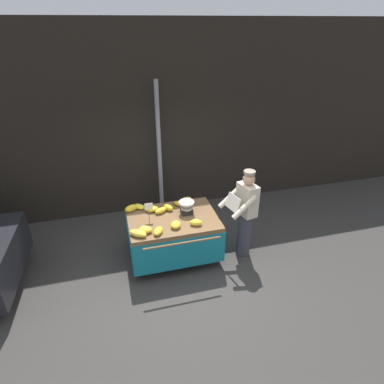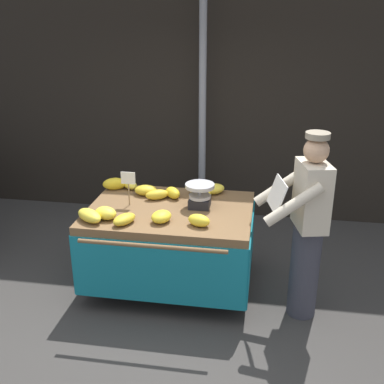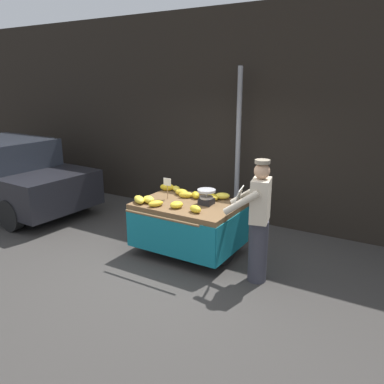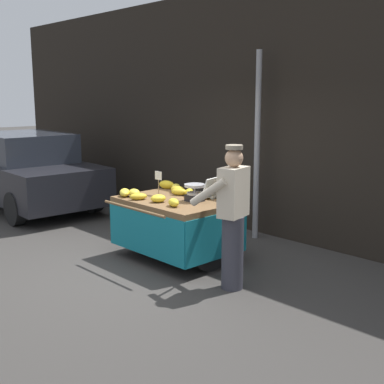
{
  "view_description": "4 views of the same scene",
  "coord_description": "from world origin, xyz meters",
  "px_view_note": "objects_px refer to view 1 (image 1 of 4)",
  "views": [
    {
      "loc": [
        -0.99,
        -4.15,
        3.92
      ],
      "look_at": [
        0.33,
        0.73,
        1.25
      ],
      "focal_mm": 30.37,
      "sensor_mm": 36.0,
      "label": 1
    },
    {
      "loc": [
        0.81,
        -3.41,
        2.62
      ],
      "look_at": [
        0.16,
        0.58,
        1.05
      ],
      "focal_mm": 43.7,
      "sensor_mm": 36.0,
      "label": 2
    },
    {
      "loc": [
        2.97,
        -4.3,
        2.69
      ],
      "look_at": [
        0.02,
        0.59,
        1.05
      ],
      "focal_mm": 36.26,
      "sensor_mm": 36.0,
      "label": 3
    },
    {
      "loc": [
        5.03,
        -3.91,
        2.28
      ],
      "look_at": [
        0.41,
        0.46,
        1.04
      ],
      "focal_mm": 47.11,
      "sensor_mm": 36.0,
      "label": 4
    }
  ],
  "objects_px": {
    "banana_bunch_11": "(168,208)",
    "banana_bunch_7": "(181,204)",
    "banana_bunch_4": "(196,223)",
    "street_pole": "(159,152)",
    "banana_cart": "(173,228)",
    "banana_bunch_0": "(161,211)",
    "banana_bunch_8": "(138,233)",
    "banana_bunch_3": "(176,225)",
    "banana_bunch_10": "(131,208)",
    "banana_bunch_2": "(139,207)",
    "weighing_scale": "(187,207)",
    "banana_bunch_6": "(158,231)",
    "banana_bunch_9": "(152,209)",
    "price_sign": "(149,208)",
    "banana_bunch_5": "(145,230)",
    "vendor_person": "(245,214)",
    "banana_bunch_1": "(186,200)"
  },
  "relations": [
    {
      "from": "banana_bunch_11",
      "to": "banana_bunch_7",
      "type": "bearing_deg",
      "value": 18.88
    },
    {
      "from": "banana_bunch_4",
      "to": "banana_bunch_11",
      "type": "bearing_deg",
      "value": 120.34
    },
    {
      "from": "street_pole",
      "to": "banana_bunch_11",
      "type": "bearing_deg",
      "value": -94.5
    },
    {
      "from": "banana_cart",
      "to": "banana_bunch_11",
      "type": "relative_size",
      "value": 7.54
    },
    {
      "from": "banana_bunch_0",
      "to": "banana_bunch_8",
      "type": "height_order",
      "value": "banana_bunch_8"
    },
    {
      "from": "banana_bunch_8",
      "to": "banana_bunch_3",
      "type": "bearing_deg",
      "value": 7.83
    },
    {
      "from": "banana_bunch_3",
      "to": "banana_bunch_10",
      "type": "relative_size",
      "value": 0.83
    },
    {
      "from": "banana_bunch_2",
      "to": "banana_bunch_8",
      "type": "distance_m",
      "value": 0.87
    },
    {
      "from": "weighing_scale",
      "to": "banana_bunch_6",
      "type": "height_order",
      "value": "weighing_scale"
    },
    {
      "from": "banana_cart",
      "to": "banana_bunch_6",
      "type": "relative_size",
      "value": 6.55
    },
    {
      "from": "banana_bunch_6",
      "to": "banana_bunch_9",
      "type": "xyz_separation_m",
      "value": [
        0.01,
        0.71,
        0.01
      ]
    },
    {
      "from": "banana_bunch_0",
      "to": "banana_bunch_4",
      "type": "height_order",
      "value": "banana_bunch_4"
    },
    {
      "from": "banana_bunch_6",
      "to": "banana_bunch_9",
      "type": "height_order",
      "value": "banana_bunch_9"
    },
    {
      "from": "weighing_scale",
      "to": "price_sign",
      "type": "bearing_deg",
      "value": -174.45
    },
    {
      "from": "banana_cart",
      "to": "banana_bunch_10",
      "type": "relative_size",
      "value": 6.38
    },
    {
      "from": "banana_bunch_2",
      "to": "banana_bunch_5",
      "type": "distance_m",
      "value": 0.79
    },
    {
      "from": "banana_bunch_5",
      "to": "banana_bunch_7",
      "type": "distance_m",
      "value": 1.03
    },
    {
      "from": "banana_bunch_5",
      "to": "street_pole",
      "type": "bearing_deg",
      "value": 72.87
    },
    {
      "from": "banana_bunch_6",
      "to": "banana_bunch_10",
      "type": "height_order",
      "value": "banana_bunch_10"
    },
    {
      "from": "banana_bunch_5",
      "to": "banana_bunch_10",
      "type": "relative_size",
      "value": 0.87
    },
    {
      "from": "banana_bunch_2",
      "to": "banana_bunch_3",
      "type": "bearing_deg",
      "value": -56.26
    },
    {
      "from": "banana_bunch_2",
      "to": "banana_bunch_8",
      "type": "height_order",
      "value": "banana_bunch_8"
    },
    {
      "from": "banana_bunch_2",
      "to": "banana_bunch_11",
      "type": "bearing_deg",
      "value": -20.56
    },
    {
      "from": "banana_bunch_2",
      "to": "banana_bunch_6",
      "type": "height_order",
      "value": "banana_bunch_6"
    },
    {
      "from": "banana_bunch_4",
      "to": "banana_bunch_6",
      "type": "relative_size",
      "value": 0.85
    },
    {
      "from": "banana_bunch_3",
      "to": "banana_bunch_10",
      "type": "xyz_separation_m",
      "value": [
        -0.67,
        0.72,
        0.01
      ]
    },
    {
      "from": "banana_bunch_3",
      "to": "vendor_person",
      "type": "relative_size",
      "value": 0.12
    },
    {
      "from": "banana_cart",
      "to": "weighing_scale",
      "type": "bearing_deg",
      "value": 16.42
    },
    {
      "from": "banana_bunch_2",
      "to": "banana_bunch_5",
      "type": "relative_size",
      "value": 1.04
    },
    {
      "from": "banana_bunch_3",
      "to": "banana_bunch_4",
      "type": "relative_size",
      "value": 1.0
    },
    {
      "from": "vendor_person",
      "to": "banana_cart",
      "type": "bearing_deg",
      "value": 168.41
    },
    {
      "from": "banana_bunch_4",
      "to": "banana_bunch_10",
      "type": "bearing_deg",
      "value": 143.6
    },
    {
      "from": "banana_bunch_1",
      "to": "banana_bunch_7",
      "type": "relative_size",
      "value": 0.89
    },
    {
      "from": "banana_bunch_0",
      "to": "banana_bunch_6",
      "type": "relative_size",
      "value": 0.98
    },
    {
      "from": "weighing_scale",
      "to": "banana_bunch_11",
      "type": "xyz_separation_m",
      "value": [
        -0.3,
        0.19,
        -0.06
      ]
    },
    {
      "from": "street_pole",
      "to": "banana_bunch_2",
      "type": "relative_size",
      "value": 13.11
    },
    {
      "from": "banana_bunch_2",
      "to": "vendor_person",
      "type": "height_order",
      "value": "vendor_person"
    },
    {
      "from": "banana_bunch_4",
      "to": "banana_bunch_5",
      "type": "bearing_deg",
      "value": 179.19
    },
    {
      "from": "banana_bunch_0",
      "to": "banana_bunch_8",
      "type": "bearing_deg",
      "value": -128.09
    },
    {
      "from": "banana_bunch_3",
      "to": "weighing_scale",
      "type": "bearing_deg",
      "value": 54.01
    },
    {
      "from": "banana_bunch_8",
      "to": "banana_bunch_7",
      "type": "bearing_deg",
      "value": 40.58
    },
    {
      "from": "banana_bunch_2",
      "to": "banana_bunch_7",
      "type": "xyz_separation_m",
      "value": [
        0.77,
        -0.1,
        0.0
      ]
    },
    {
      "from": "street_pole",
      "to": "banana_bunch_10",
      "type": "xyz_separation_m",
      "value": [
        -0.76,
        -1.22,
        -0.55
      ]
    },
    {
      "from": "banana_bunch_3",
      "to": "banana_bunch_5",
      "type": "bearing_deg",
      "value": -178.11
    },
    {
      "from": "banana_bunch_4",
      "to": "banana_bunch_9",
      "type": "bearing_deg",
      "value": 135.02
    },
    {
      "from": "banana_cart",
      "to": "banana_bunch_2",
      "type": "height_order",
      "value": "banana_bunch_2"
    },
    {
      "from": "banana_bunch_3",
      "to": "banana_bunch_11",
      "type": "xyz_separation_m",
      "value": [
        -0.01,
        0.58,
        0.0
      ]
    },
    {
      "from": "banana_bunch_10",
      "to": "banana_cart",
      "type": "bearing_deg",
      "value": -30.49
    },
    {
      "from": "banana_bunch_5",
      "to": "banana_bunch_8",
      "type": "height_order",
      "value": "banana_bunch_5"
    },
    {
      "from": "banana_bunch_8",
      "to": "vendor_person",
      "type": "distance_m",
      "value": 1.92
    }
  ]
}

